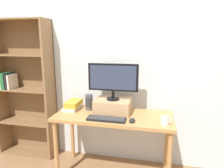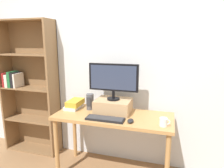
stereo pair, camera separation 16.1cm
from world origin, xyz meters
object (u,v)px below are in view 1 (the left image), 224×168
book_stack (73,105)px  desk_speaker (89,102)px  riser_box (113,106)px  coffee_mug (165,121)px  computer_mouse (132,120)px  computer_monitor (113,79)px  keyboard (106,119)px  desk (114,123)px  bookshelf_unit (24,89)px

book_stack → desk_speaker: desk_speaker is taller
riser_box → coffee_mug: 0.65m
computer_mouse → book_stack: book_stack is taller
computer_monitor → keyboard: 0.48m
desk → computer_monitor: computer_monitor is taller
bookshelf_unit → computer_monitor: 1.35m
book_stack → coffee_mug: (1.12, -0.25, -0.01)m
desk → desk_speaker: (-0.33, 0.11, 0.20)m
desk → book_stack: size_ratio=5.05×
computer_mouse → bookshelf_unit: bearing=165.2°
desk → computer_monitor: size_ratio=2.30×
keyboard → book_stack: (-0.50, 0.26, 0.04)m
computer_mouse → book_stack: size_ratio=0.38×
bookshelf_unit → riser_box: bookshelf_unit is taller
keyboard → coffee_mug: 0.62m
book_stack → computer_monitor: bearing=0.6°
desk → computer_mouse: size_ratio=13.14×
desk → bookshelf_unit: (-1.35, 0.26, 0.29)m
computer_mouse → desk: bearing=145.6°
bookshelf_unit → coffee_mug: bookshelf_unit is taller
computer_monitor → coffee_mug: computer_monitor is taller
riser_box → desk: bearing=-73.9°
riser_box → desk_speaker: 0.31m
computer_mouse → coffee_mug: bearing=0.6°
keyboard → bookshelf_unit: bearing=162.0°
riser_box → keyboard: size_ratio=0.99×
computer_monitor → desk_speaker: (-0.31, 0.01, -0.31)m
desk_speaker → book_stack: bearing=-174.9°
keyboard → desk_speaker: size_ratio=2.12×
computer_monitor → desk: bearing=-73.6°
computer_monitor → computer_mouse: size_ratio=5.71×
computer_mouse → desk_speaker: desk_speaker is taller
computer_monitor → book_stack: computer_monitor is taller
keyboard → desk_speaker: (-0.29, 0.28, 0.09)m
desk → keyboard: bearing=-104.7°
keyboard → book_stack: 0.56m
computer_monitor → computer_mouse: 0.54m
coffee_mug → computer_monitor: bearing=157.3°
bookshelf_unit → book_stack: size_ratio=7.03×
bookshelf_unit → desk_speaker: bearing=-8.4°
riser_box → book_stack: bearing=-179.2°
desk → bookshelf_unit: bearing=169.2°
desk → riser_box: riser_box is taller
bookshelf_unit → coffee_mug: bearing=-12.1°
computer_monitor → coffee_mug: bearing=-22.7°
riser_box → computer_mouse: bearing=-44.3°
keyboard → desk_speaker: desk_speaker is taller
desk → keyboard: 0.21m
riser_box → computer_monitor: bearing=-90.0°
coffee_mug → bookshelf_unit: bearing=167.9°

